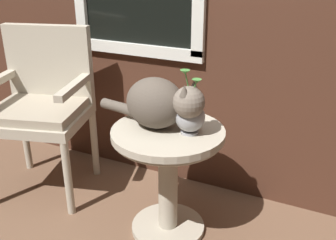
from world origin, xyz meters
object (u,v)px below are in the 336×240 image
(wicker_chair, at_px, (43,100))
(cat, at_px, (159,103))
(pewter_vase_with_ivy, at_px, (190,114))
(wicker_side_table, at_px, (168,161))

(wicker_chair, relative_size, cat, 1.65)
(wicker_chair, distance_m, cat, 0.84)
(cat, height_order, pewter_vase_with_ivy, pewter_vase_with_ivy)
(wicker_chair, height_order, pewter_vase_with_ivy, wicker_chair)
(wicker_chair, bearing_deg, wicker_side_table, -6.18)
(wicker_side_table, distance_m, cat, 0.30)
(wicker_side_table, bearing_deg, wicker_chair, 173.82)
(cat, bearing_deg, wicker_chair, 173.80)
(cat, xyz_separation_m, pewter_vase_with_ivy, (0.16, 0.00, -0.03))
(wicker_side_table, relative_size, pewter_vase_with_ivy, 1.89)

